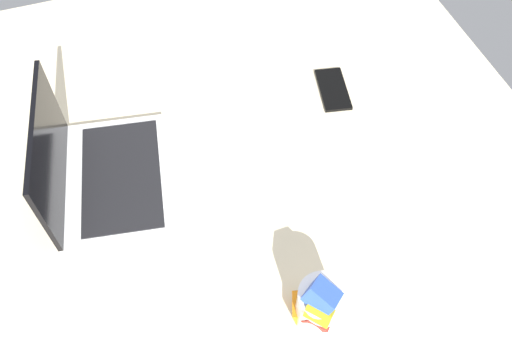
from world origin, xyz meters
TOP-DOWN VIEW (x-y plane):
  - bed_mattress at (0.00, 0.00)cm, footprint 180.00×140.00cm
  - laptop at (21.88, 32.40)cm, footprint 36.19×27.88cm
  - snack_cup at (-21.65, -1.14)cm, footprint 10.38×9.99cm
  - cell_phone at (31.69, -27.21)cm, footprint 15.03×9.32cm

SIDE VIEW (x-z plane):
  - bed_mattress at x=0.00cm, z-range 0.00..18.00cm
  - cell_phone at x=31.69cm, z-range 18.00..18.80cm
  - laptop at x=21.88cm, z-range 10.91..33.91cm
  - snack_cup at x=-21.65cm, z-range 16.55..31.52cm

